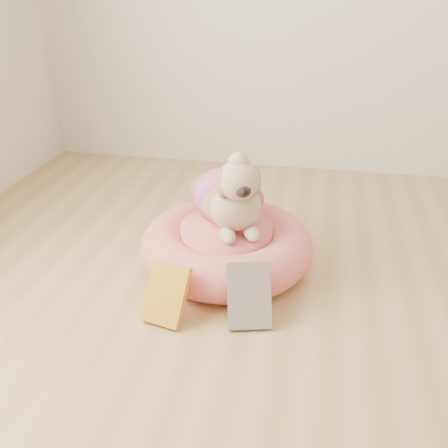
% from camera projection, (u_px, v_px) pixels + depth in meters
% --- Properties ---
extents(pet_bed, '(0.67, 0.67, 0.17)m').
position_uv_depth(pet_bed, '(226.00, 246.00, 1.95)').
color(pet_bed, '#FF6663').
rests_on(pet_bed, floor).
extents(dog, '(0.47, 0.54, 0.33)m').
position_uv_depth(dog, '(231.00, 183.00, 1.86)').
color(dog, olive).
rests_on(dog, pet_bed).
extents(book_yellow, '(0.16, 0.16, 0.19)m').
position_uv_depth(book_yellow, '(167.00, 294.00, 1.64)').
color(book_yellow, yellow).
rests_on(book_yellow, floor).
extents(book_white, '(0.17, 0.16, 0.20)m').
position_uv_depth(book_white, '(249.00, 295.00, 1.62)').
color(book_white, white).
rests_on(book_white, floor).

